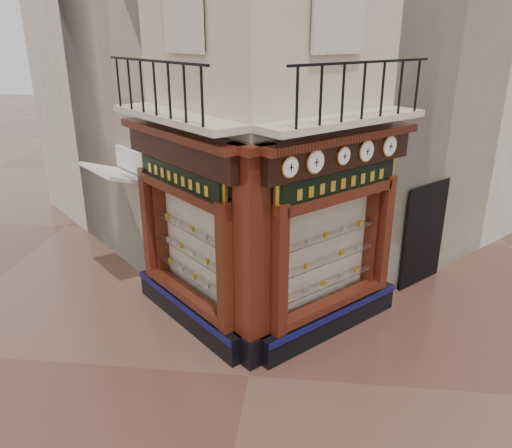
# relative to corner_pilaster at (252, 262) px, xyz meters

# --- Properties ---
(ground) EXTENTS (80.00, 80.00, 0.00)m
(ground) POSITION_rel_corner_pilaster_xyz_m (0.00, -0.50, -1.95)
(ground) COLOR #523026
(ground) RESTS_ON ground
(main_building) EXTENTS (11.31, 11.31, 12.00)m
(main_building) POSITION_rel_corner_pilaster_xyz_m (0.00, 5.66, 4.05)
(main_building) COLOR beige
(main_building) RESTS_ON ground
(neighbour_left) EXTENTS (11.31, 11.31, 11.00)m
(neighbour_left) POSITION_rel_corner_pilaster_xyz_m (-2.47, 8.13, 3.55)
(neighbour_left) COLOR beige
(neighbour_left) RESTS_ON ground
(neighbour_right) EXTENTS (11.31, 11.31, 11.00)m
(neighbour_right) POSITION_rel_corner_pilaster_xyz_m (2.47, 8.13, 3.55)
(neighbour_right) COLOR beige
(neighbour_right) RESTS_ON ground
(shopfront_left) EXTENTS (2.86, 2.86, 3.98)m
(shopfront_left) POSITION_rel_corner_pilaster_xyz_m (-1.41, 1.07, 0.03)
(shopfront_left) COLOR black
(shopfront_left) RESTS_ON ground
(shopfront_right) EXTENTS (2.86, 2.86, 3.98)m
(shopfront_right) POSITION_rel_corner_pilaster_xyz_m (1.41, 1.07, 0.03)
(shopfront_right) COLOR black
(shopfront_right) RESTS_ON ground
(corner_pilaster) EXTENTS (0.85, 0.85, 3.98)m
(corner_pilaster) POSITION_rel_corner_pilaster_xyz_m (0.00, 0.00, 0.00)
(corner_pilaster) COLOR black
(corner_pilaster) RESTS_ON ground
(balcony) EXTENTS (5.94, 2.97, 1.03)m
(balcony) POSITION_rel_corner_pilaster_xyz_m (0.00, 0.99, 2.27)
(balcony) COLOR beige
(balcony) RESTS_ON ground
(clock_a) EXTENTS (0.28, 0.28, 0.35)m
(clock_a) POSITION_rel_corner_pilaster_xyz_m (0.60, -0.00, 1.67)
(clock_a) COLOR gold
(clock_a) RESTS_ON ground
(clock_b) EXTENTS (0.32, 0.32, 0.40)m
(clock_b) POSITION_rel_corner_pilaster_xyz_m (0.99, 0.39, 1.67)
(clock_b) COLOR gold
(clock_b) RESTS_ON ground
(clock_c) EXTENTS (0.26, 0.26, 0.32)m
(clock_c) POSITION_rel_corner_pilaster_xyz_m (1.47, 0.87, 1.67)
(clock_c) COLOR gold
(clock_c) RESTS_ON ground
(clock_d) EXTENTS (0.31, 0.31, 0.39)m
(clock_d) POSITION_rel_corner_pilaster_xyz_m (1.89, 1.29, 1.67)
(clock_d) COLOR gold
(clock_d) RESTS_ON ground
(clock_e) EXTENTS (0.31, 0.31, 0.39)m
(clock_e) POSITION_rel_corner_pilaster_xyz_m (2.36, 1.76, 1.67)
(clock_e) COLOR gold
(clock_e) RESTS_ON ground
(awning) EXTENTS (1.87, 1.87, 0.38)m
(awning) POSITION_rel_corner_pilaster_xyz_m (-3.36, 2.65, -1.95)
(awning) COLOR silver
(awning) RESTS_ON ground
(signboard_left) EXTENTS (2.12, 2.12, 0.57)m
(signboard_left) POSITION_rel_corner_pilaster_xyz_m (-1.46, 1.01, 1.15)
(signboard_left) COLOR gold
(signboard_left) RESTS_ON ground
(signboard_right) EXTENTS (2.20, 2.20, 0.59)m
(signboard_right) POSITION_rel_corner_pilaster_xyz_m (1.46, 1.01, 1.15)
(signboard_right) COLOR gold
(signboard_right) RESTS_ON ground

